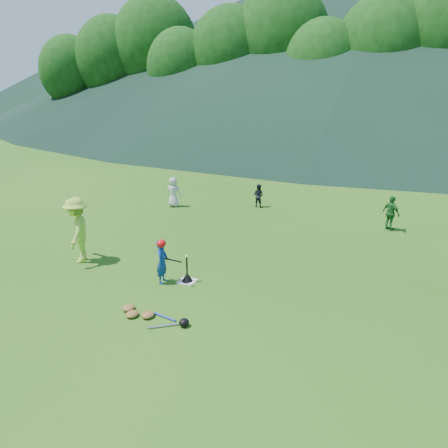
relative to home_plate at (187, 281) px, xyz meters
The scene contains 14 objects.
ground 0.01m from the home_plate, ahead, with size 120.00×120.00×0.00m, color #215112.
home_plate is the anchor object (origin of this frame).
baseball 0.73m from the home_plate, ahead, with size 0.08×0.08×0.08m, color white.
batter_child 0.88m from the home_plate, 152.91° to the right, with size 0.44×0.29×1.19m, color navy.
adult_coach 3.76m from the home_plate, behind, with size 1.27×0.73×1.97m, color #9DC93B.
fielder_a 7.69m from the home_plate, 122.37° to the left, with size 0.63×0.41×1.28m, color silver.
fielder_b 7.94m from the home_plate, 95.23° to the left, with size 0.49×0.38×1.00m, color black.
fielder_c 8.31m from the home_plate, 55.25° to the left, with size 0.75×0.31×1.28m, color #1D6124.
batting_tee 0.12m from the home_plate, ahead, with size 0.30×0.30×0.68m.
batter_gear 1.24m from the home_plate, 151.90° to the right, with size 0.73×0.26×0.55m.
equipment_pile 2.05m from the home_plate, 88.18° to the right, with size 1.80×0.73×0.19m.
outfield_fence 28.01m from the home_plate, 90.00° to the left, with size 70.07×0.08×1.33m.
tree_line 34.81m from the home_plate, 89.65° to the left, with size 70.04×11.40×14.82m.
distant_hills 83.52m from the home_plate, 95.33° to the left, with size 155.00×140.00×32.00m.
Camera 1 is at (5.20, -9.48, 5.12)m, focal length 35.00 mm.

